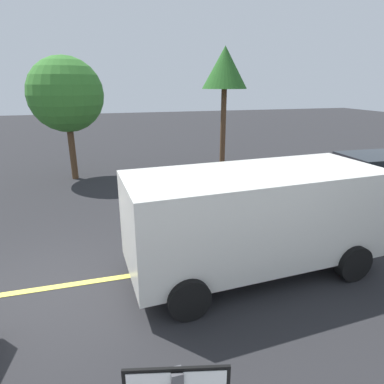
% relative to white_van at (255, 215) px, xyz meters
% --- Properties ---
extents(ground_plane, '(80.00, 80.00, 0.00)m').
position_rel_white_van_xyz_m(ground_plane, '(-4.33, 0.44, -1.27)').
color(ground_plane, '#262628').
extents(lane_marking_centre, '(28.00, 0.16, 0.01)m').
position_rel_white_van_xyz_m(lane_marking_centre, '(-1.33, 0.44, -1.26)').
color(lane_marking_centre, '#E0D14C').
extents(white_van, '(5.31, 2.52, 2.20)m').
position_rel_white_van_xyz_m(white_van, '(0.00, 0.00, 0.00)').
color(white_van, silver).
rests_on(white_van, ground_plane).
extents(car_red_far_lane, '(4.35, 2.22, 1.64)m').
position_rel_white_van_xyz_m(car_red_far_lane, '(5.49, 2.79, -0.44)').
color(car_red_far_lane, red).
rests_on(car_red_far_lane, ground_plane).
extents(tree_left_verge, '(2.00, 2.00, 5.38)m').
position_rel_white_van_xyz_m(tree_left_verge, '(2.56, 8.64, 3.14)').
color(tree_left_verge, '#513823').
rests_on(tree_left_verge, ground_plane).
extents(tree_centre_verge, '(2.91, 2.91, 4.87)m').
position_rel_white_van_xyz_m(tree_centre_verge, '(-4.11, 8.54, 2.14)').
color(tree_centre_verge, '#513823').
rests_on(tree_centre_verge, ground_plane).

